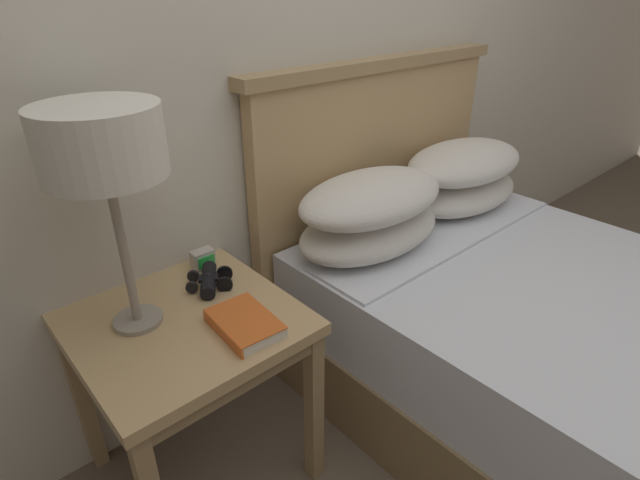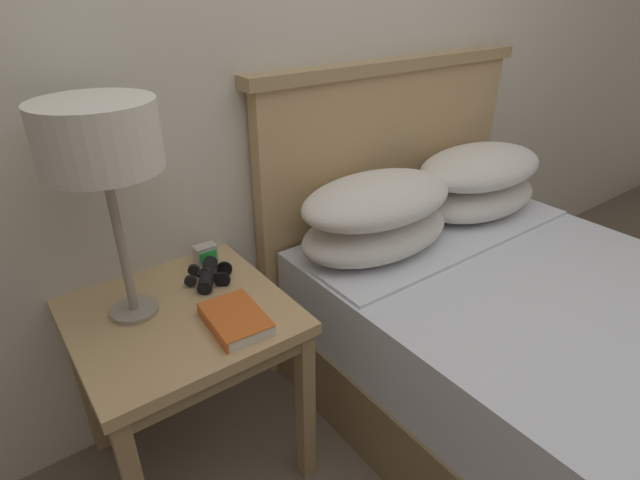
# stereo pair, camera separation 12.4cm
# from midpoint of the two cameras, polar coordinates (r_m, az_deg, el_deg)

# --- Properties ---
(wall_back) EXTENTS (8.00, 0.06, 2.60)m
(wall_back) POSITION_cam_midpoint_polar(r_m,az_deg,el_deg) (1.79, -5.24, 23.14)
(wall_back) COLOR beige
(wall_back) RESTS_ON ground_plane
(nightstand) EXTENTS (0.58, 0.58, 0.61)m
(nightstand) POSITION_cam_midpoint_polar(r_m,az_deg,el_deg) (1.51, -17.29, -11.01)
(nightstand) COLOR tan
(nightstand) RESTS_ON ground_plane
(bed) EXTENTS (1.30, 1.81, 1.18)m
(bed) POSITION_cam_midpoint_polar(r_m,az_deg,el_deg) (1.90, 21.38, -9.77)
(bed) COLOR olive
(bed) RESTS_ON ground_plane
(table_lamp) EXTENTS (0.29, 0.29, 0.59)m
(table_lamp) POSITION_cam_midpoint_polar(r_m,az_deg,el_deg) (1.28, -26.30, 9.45)
(table_lamp) COLOR gray
(table_lamp) RESTS_ON nightstand
(book_on_nightstand) EXTENTS (0.15, 0.22, 0.04)m
(book_on_nightstand) POSITION_cam_midpoint_polar(r_m,az_deg,el_deg) (1.37, -11.28, -9.43)
(book_on_nightstand) COLOR silver
(book_on_nightstand) RESTS_ON nightstand
(binoculars_pair) EXTENTS (0.16, 0.16, 0.05)m
(binoculars_pair) POSITION_cam_midpoint_polar(r_m,az_deg,el_deg) (1.56, -14.79, -4.49)
(binoculars_pair) COLOR black
(binoculars_pair) RESTS_ON nightstand
(alarm_clock) EXTENTS (0.07, 0.05, 0.06)m
(alarm_clock) POSITION_cam_midpoint_polar(r_m,az_deg,el_deg) (1.66, -15.32, -2.15)
(alarm_clock) COLOR #B7B2A8
(alarm_clock) RESTS_ON nightstand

